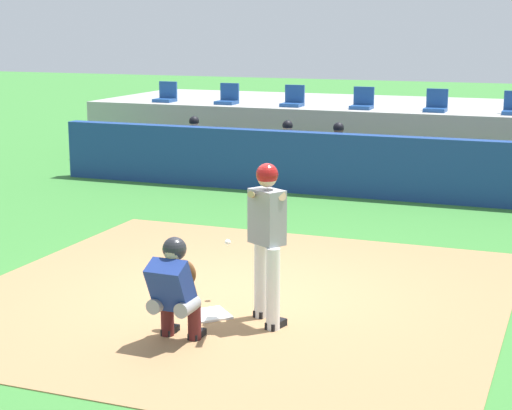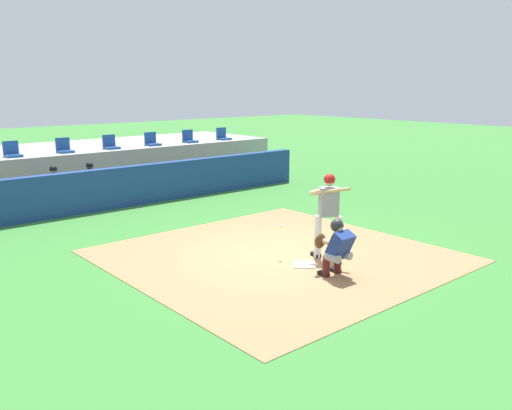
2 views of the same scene
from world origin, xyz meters
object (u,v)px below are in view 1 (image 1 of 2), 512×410
object	(u,v)px
dugout_player_2	(336,154)
stadium_seat_0	(166,96)
dugout_player_0	(192,146)
catcher_crouched	(175,285)
batter_at_plate	(266,233)
dugout_player_1	(285,151)
stadium_seat_1	(228,98)
home_plate	(209,315)
stadium_seat_4	(436,105)
stadium_seat_3	(362,103)
stadium_seat_2	(293,100)

from	to	relation	value
dugout_player_2	stadium_seat_0	xyz separation A→B (m)	(-4.87, 2.03, 0.86)
dugout_player_0	catcher_crouched	bearing A→B (deg)	-65.70
batter_at_plate	dugout_player_2	size ratio (longest dim) A/B	1.39
dugout_player_1	dugout_player_2	size ratio (longest dim) A/B	1.00
dugout_player_1	stadium_seat_0	xyz separation A→B (m)	(-3.78, 2.03, 0.86)
catcher_crouched	stadium_seat_1	world-z (taller)	stadium_seat_1
home_plate	stadium_seat_4	xyz separation A→B (m)	(0.81, 10.18, 1.51)
dugout_player_0	stadium_seat_3	xyz separation A→B (m)	(3.24, 2.03, 0.86)
catcher_crouched	stadium_seat_0	bearing A→B (deg)	117.35
stadium_seat_4	batter_at_plate	bearing A→B (deg)	-90.68
batter_at_plate	stadium_seat_4	distance (m)	10.17
home_plate	dugout_player_0	xyz separation A→B (m)	(-4.05, 8.14, 0.65)
home_plate	stadium_seat_1	distance (m)	11.06
dugout_player_2	stadium_seat_2	size ratio (longest dim) A/B	2.71
dugout_player_0	stadium_seat_0	world-z (taller)	stadium_seat_0
dugout_player_0	stadium_seat_4	bearing A→B (deg)	22.72
catcher_crouched	stadium_seat_0	size ratio (longest dim) A/B	3.83
stadium_seat_4	stadium_seat_0	bearing A→B (deg)	180.00
batter_at_plate	stadium_seat_4	size ratio (longest dim) A/B	3.76
catcher_crouched	stadium_seat_1	xyz separation A→B (m)	(-4.06, 10.99, 0.93)
home_plate	stadium_seat_0	bearing A→B (deg)	119.19
home_plate	stadium_seat_2	world-z (taller)	stadium_seat_2
catcher_crouched	stadium_seat_3	size ratio (longest dim) A/B	3.83
dugout_player_2	stadium_seat_0	distance (m)	5.35
stadium_seat_3	stadium_seat_4	distance (m)	1.62
batter_at_plate	stadium_seat_0	world-z (taller)	stadium_seat_0
stadium_seat_3	stadium_seat_0	bearing A→B (deg)	180.00
catcher_crouched	dugout_player_0	world-z (taller)	dugout_player_0
home_plate	catcher_crouched	bearing A→B (deg)	-90.18
dugout_player_0	stadium_seat_1	xyz separation A→B (m)	(-0.01, 2.03, 0.86)
dugout_player_0	dugout_player_2	distance (m)	3.23
dugout_player_1	stadium_seat_2	size ratio (longest dim) A/B	2.71
dugout_player_1	dugout_player_2	bearing A→B (deg)	0.00
catcher_crouched	stadium_seat_1	size ratio (longest dim) A/B	3.83
stadium_seat_0	stadium_seat_4	xyz separation A→B (m)	(6.50, 0.00, 0.00)
stadium_seat_3	stadium_seat_4	world-z (taller)	same
catcher_crouched	dugout_player_0	size ratio (longest dim) A/B	1.42
catcher_crouched	stadium_seat_4	distance (m)	11.06
dugout_player_0	home_plate	bearing A→B (deg)	-63.57
stadium_seat_1	stadium_seat_2	size ratio (longest dim) A/B	1.00
catcher_crouched	dugout_player_1	size ratio (longest dim) A/B	1.42
batter_at_plate	catcher_crouched	distance (m)	1.17
batter_at_plate	stadium_seat_0	distance (m)	12.01
stadium_seat_1	dugout_player_2	bearing A→B (deg)	-32.09
batter_at_plate	stadium_seat_1	xyz separation A→B (m)	(-4.75, 10.16, 0.50)
dugout_player_0	dugout_player_1	distance (m)	2.14
batter_at_plate	dugout_player_2	bearing A→B (deg)	100.53
stadium_seat_0	dugout_player_2	bearing A→B (deg)	-22.68
home_plate	dugout_player_1	bearing A→B (deg)	103.20
dugout_player_1	stadium_seat_4	xyz separation A→B (m)	(2.72, 2.03, 0.86)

